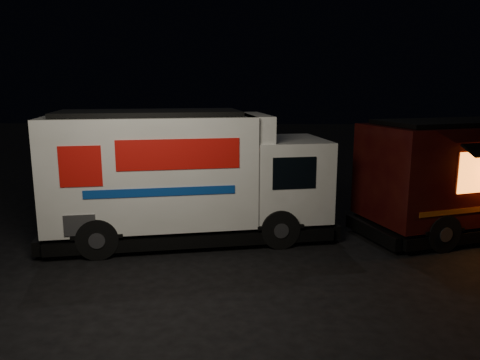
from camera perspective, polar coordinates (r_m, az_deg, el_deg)
name	(u,v)px	position (r m, az deg, el deg)	size (l,w,h in m)	color
ground	(194,256)	(11.84, -5.62, -9.19)	(80.00, 80.00, 0.00)	black
white_truck	(190,176)	(12.71, -6.08, 0.51)	(7.77, 2.65, 3.52)	white
red_truck	(476,176)	(14.94, 26.86, 0.41)	(6.95, 2.56, 3.23)	#390F0A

